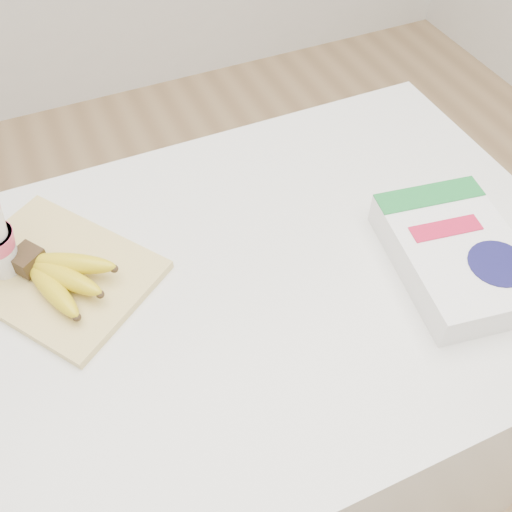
{
  "coord_description": "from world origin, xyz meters",
  "views": [
    {
      "loc": [
        -0.23,
        -0.56,
        1.66
      ],
      "look_at": [
        0.02,
        0.01,
        0.93
      ],
      "focal_mm": 40.0,
      "sensor_mm": 36.0,
      "label": 1
    }
  ],
  "objects_px": {
    "bananas": "(59,275)",
    "cereal_box": "(456,254)",
    "table": "(250,397)",
    "cutting_board": "(57,272)"
  },
  "relations": [
    {
      "from": "bananas",
      "to": "cereal_box",
      "type": "distance_m",
      "value": 0.67
    },
    {
      "from": "table",
      "to": "cutting_board",
      "type": "distance_m",
      "value": 0.56
    },
    {
      "from": "table",
      "to": "cereal_box",
      "type": "xyz_separation_m",
      "value": [
        0.34,
        -0.12,
        0.48
      ]
    },
    {
      "from": "bananas",
      "to": "cereal_box",
      "type": "height_order",
      "value": "bananas"
    },
    {
      "from": "cereal_box",
      "to": "cutting_board",
      "type": "bearing_deg",
      "value": 166.85
    },
    {
      "from": "table",
      "to": "cutting_board",
      "type": "xyz_separation_m",
      "value": [
        -0.3,
        0.14,
        0.45
      ]
    },
    {
      "from": "cutting_board",
      "to": "table",
      "type": "bearing_deg",
      "value": -60.42
    },
    {
      "from": "table",
      "to": "cutting_board",
      "type": "height_order",
      "value": "cutting_board"
    },
    {
      "from": "table",
      "to": "bananas",
      "type": "bearing_deg",
      "value": 160.26
    },
    {
      "from": "table",
      "to": "cereal_box",
      "type": "relative_size",
      "value": 3.75
    }
  ]
}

